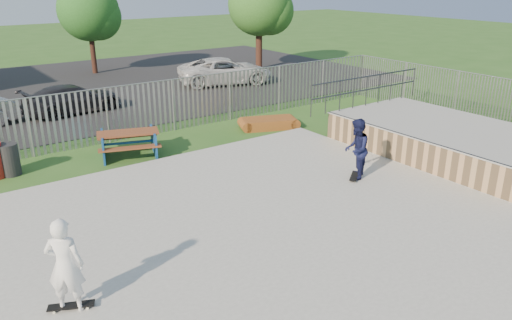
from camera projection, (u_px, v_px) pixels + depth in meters
ground at (216, 258)px, 10.70m from camera, size 120.00×120.00×0.00m
concrete_slab at (216, 255)px, 10.68m from camera, size 15.00×12.00×0.15m
quarter_pipe at (444, 140)px, 16.50m from camera, size 5.50×7.05×2.19m
fence at (162, 148)px, 14.39m from camera, size 26.04×16.02×2.00m
picnic_table at (129, 144)px, 16.62m from camera, size 2.40×2.17×0.84m
funbox at (269, 123)px, 19.73m from camera, size 2.18×1.63×0.39m
trash_bin_grey at (9, 160)px, 14.99m from camera, size 0.59×0.59×0.98m
parking_lot at (19, 95)px, 25.15m from camera, size 40.00×18.00×0.02m
car_dark at (72, 99)px, 21.75m from camera, size 4.39×2.23×1.22m
car_white at (225, 71)px, 27.52m from camera, size 5.63×3.80×1.43m
tree_mid at (88, 11)px, 29.55m from camera, size 3.59×3.59×5.54m
tree_right at (259, 5)px, 30.81m from camera, size 3.85×3.85×5.94m
skateboard_a at (354, 177)px, 14.50m from camera, size 0.76×0.64×0.08m
skateboard_b at (71, 307)px, 8.82m from camera, size 0.81×0.51×0.08m
skater_navy at (356, 149)px, 14.21m from camera, size 1.09×1.05×1.77m
skater_white at (65, 265)px, 8.52m from camera, size 0.77×0.71×1.77m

